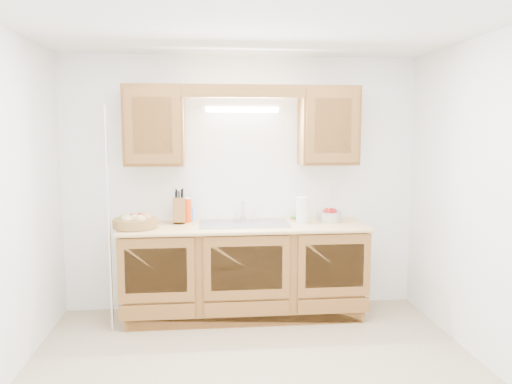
{
  "coord_description": "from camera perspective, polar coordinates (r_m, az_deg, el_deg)",
  "views": [
    {
      "loc": [
        -0.34,
        -3.44,
        1.78
      ],
      "look_at": [
        0.08,
        0.85,
        1.25
      ],
      "focal_mm": 35.0,
      "sensor_mm": 36.0,
      "label": 1
    }
  ],
  "objects": [
    {
      "name": "outlet_plate",
      "position": [
        5.13,
        9.02,
        -0.1
      ],
      "size": [
        0.08,
        0.01,
        0.12
      ],
      "primitive_type": "cube",
      "color": "white",
      "rests_on": "room"
    },
    {
      "name": "upper_cabinet_left",
      "position": [
        4.8,
        -11.54,
        7.43
      ],
      "size": [
        0.55,
        0.33,
        0.75
      ],
      "primitive_type": "cube",
      "color": "brown",
      "rests_on": "room"
    },
    {
      "name": "base_cabinets",
      "position": [
        4.84,
        -1.35,
        -9.05
      ],
      "size": [
        2.2,
        0.6,
        0.86
      ],
      "primitive_type": "cube",
      "color": "brown",
      "rests_on": "ground"
    },
    {
      "name": "paper_towel",
      "position": [
        4.8,
        5.32,
        -2.08
      ],
      "size": [
        0.14,
        0.14,
        0.3
      ],
      "rotation": [
        0.0,
        0.0,
        -0.27
      ],
      "color": "silver",
      "rests_on": "countertop"
    },
    {
      "name": "knife_block",
      "position": [
        4.83,
        -8.75,
        -2.08
      ],
      "size": [
        0.12,
        0.2,
        0.34
      ],
      "rotation": [
        0.0,
        0.0,
        -0.01
      ],
      "color": "brown",
      "rests_on": "countertop"
    },
    {
      "name": "sink",
      "position": [
        4.75,
        -1.36,
        -4.52
      ],
      "size": [
        0.84,
        0.46,
        0.36
      ],
      "color": "#9E9EA3",
      "rests_on": "countertop"
    },
    {
      "name": "fruit_basket",
      "position": [
        4.68,
        -13.65,
        -3.32
      ],
      "size": [
        0.51,
        0.51,
        0.13
      ],
      "rotation": [
        0.0,
        0.0,
        -0.32
      ],
      "color": "#9F7840",
      "rests_on": "countertop"
    },
    {
      "name": "sponge",
      "position": [
        5.03,
        4.59,
        -2.97
      ],
      "size": [
        0.1,
        0.07,
        0.02
      ],
      "rotation": [
        0.0,
        0.0,
        -0.02
      ],
      "color": "#CC333F",
      "rests_on": "countertop"
    },
    {
      "name": "valance",
      "position": [
        4.65,
        -1.4,
        11.47
      ],
      "size": [
        2.2,
        0.05,
        0.12
      ],
      "primitive_type": "cube",
      "color": "brown",
      "rests_on": "room"
    },
    {
      "name": "room",
      "position": [
        3.49,
        0.06,
        -1.68
      ],
      "size": [
        3.52,
        3.5,
        2.5
      ],
      "color": "#C8B590",
      "rests_on": "ground"
    },
    {
      "name": "upper_cabinet_right",
      "position": [
        4.91,
        8.27,
        7.49
      ],
      "size": [
        0.55,
        0.33,
        0.75
      ],
      "primitive_type": "cube",
      "color": "brown",
      "rests_on": "room"
    },
    {
      "name": "soap_bottle",
      "position": [
        4.89,
        -7.86,
        -2.23
      ],
      "size": [
        0.11,
        0.11,
        0.2
      ],
      "primitive_type": "imported",
      "rotation": [
        0.0,
        0.0,
        -0.26
      ],
      "color": "blue",
      "rests_on": "countertop"
    },
    {
      "name": "wire_shelf_pole",
      "position": [
        4.52,
        -16.48,
        -3.18
      ],
      "size": [
        0.03,
        0.03,
        2.0
      ],
      "primitive_type": "cylinder",
      "color": "silver",
      "rests_on": "ground"
    },
    {
      "name": "apple_bowl",
      "position": [
        4.92,
        8.38,
        -2.68
      ],
      "size": [
        0.32,
        0.32,
        0.13
      ],
      "rotation": [
        0.0,
        0.0,
        -0.31
      ],
      "color": "silver",
      "rests_on": "countertop"
    },
    {
      "name": "fluorescent_fixture",
      "position": [
        4.87,
        -1.59,
        9.59
      ],
      "size": [
        0.76,
        0.08,
        0.08
      ],
      "color": "white",
      "rests_on": "room"
    },
    {
      "name": "orange_canister",
      "position": [
        4.85,
        -7.88,
        -2.03
      ],
      "size": [
        0.09,
        0.09,
        0.24
      ],
      "rotation": [
        0.0,
        0.0,
        0.19
      ],
      "color": "#DE3D0C",
      "rests_on": "countertop"
    },
    {
      "name": "countertop",
      "position": [
        4.72,
        -1.35,
        -3.96
      ],
      "size": [
        2.3,
        0.63,
        0.04
      ],
      "primitive_type": "cube",
      "color": "#E1C176",
      "rests_on": "base_cabinets"
    }
  ]
}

